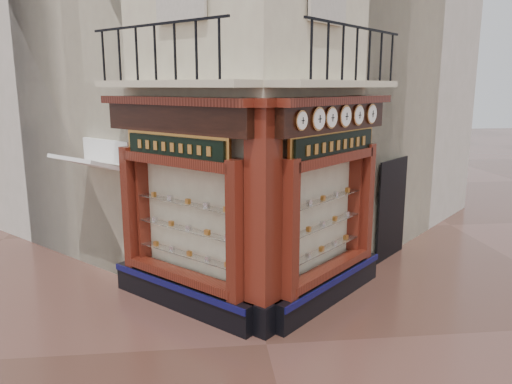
{
  "coord_description": "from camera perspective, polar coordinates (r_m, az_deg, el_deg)",
  "views": [
    {
      "loc": [
        -0.99,
        -7.43,
        4.16
      ],
      "look_at": [
        0.05,
        2.0,
        2.14
      ],
      "focal_mm": 35.0,
      "sensor_mm": 36.0,
      "label": 1
    }
  ],
  "objects": [
    {
      "name": "clock_d",
      "position": [
        9.36,
        10.16,
        8.51
      ],
      "size": [
        0.32,
        0.32,
        0.41
      ],
      "rotation": [
        0.0,
        0.0,
        0.79
      ],
      "color": "#B3753B",
      "rests_on": "ground"
    },
    {
      "name": "shopfront_right",
      "position": [
        9.57,
        8.41,
        -1.32
      ],
      "size": [
        2.86,
        2.86,
        3.98
      ],
      "rotation": [
        0.0,
        0.0,
        0.79
      ],
      "color": "black",
      "rests_on": "ground"
    },
    {
      "name": "balcony",
      "position": [
        8.97,
        0.07,
        12.37
      ],
      "size": [
        5.94,
        2.97,
        1.03
      ],
      "color": "beige",
      "rests_on": "ground"
    },
    {
      "name": "clock_a",
      "position": [
        8.12,
        5.19,
        8.14
      ],
      "size": [
        0.27,
        0.27,
        0.33
      ],
      "rotation": [
        0.0,
        0.0,
        0.79
      ],
      "color": "#B3753B",
      "rests_on": "ground"
    },
    {
      "name": "neighbour_right",
      "position": [
        16.49,
        6.15,
        16.61
      ],
      "size": [
        11.31,
        11.31,
        11.0
      ],
      "primitive_type": "cube",
      "rotation": [
        0.0,
        0.0,
        0.79
      ],
      "color": "beige",
      "rests_on": "ground"
    },
    {
      "name": "corner_pilaster",
      "position": [
        8.29,
        0.81,
        -3.47
      ],
      "size": [
        0.85,
        0.85,
        3.98
      ],
      "rotation": [
        0.0,
        0.0,
        0.79
      ],
      "color": "black",
      "rests_on": "ground"
    },
    {
      "name": "clock_b",
      "position": [
        8.56,
        7.13,
        8.29
      ],
      "size": [
        0.32,
        0.32,
        0.41
      ],
      "rotation": [
        0.0,
        0.0,
        0.79
      ],
      "color": "#B3753B",
      "rests_on": "ground"
    },
    {
      "name": "shopfront_left",
      "position": [
        9.27,
        -8.67,
        -1.75
      ],
      "size": [
        2.86,
        2.86,
        3.98
      ],
      "rotation": [
        0.0,
        0.0,
        2.36
      ],
      "color": "black",
      "rests_on": "ground"
    },
    {
      "name": "signboard_left",
      "position": [
        9.02,
        -9.26,
        5.1
      ],
      "size": [
        1.89,
        1.89,
        0.5
      ],
      "rotation": [
        0.0,
        0.0,
        2.36
      ],
      "color": "#C38339",
      "rests_on": "ground"
    },
    {
      "name": "clock_c",
      "position": [
        8.92,
        8.58,
        8.4
      ],
      "size": [
        0.31,
        0.31,
        0.39
      ],
      "rotation": [
        0.0,
        0.0,
        0.79
      ],
      "color": "#B3753B",
      "rests_on": "ground"
    },
    {
      "name": "main_building",
      "position": [
        13.75,
        -2.21,
        19.69
      ],
      "size": [
        11.31,
        11.31,
        12.0
      ],
      "primitive_type": "cube",
      "rotation": [
        0.0,
        0.0,
        0.79
      ],
      "color": "beige",
      "rests_on": "ground"
    },
    {
      "name": "signboard_right",
      "position": [
        9.34,
        9.03,
        5.34
      ],
      "size": [
        2.11,
        2.11,
        0.57
      ],
      "rotation": [
        0.0,
        0.0,
        0.79
      ],
      "color": "#C38339",
      "rests_on": "ground"
    },
    {
      "name": "neighbour_left",
      "position": [
        16.19,
        -12.0,
        16.51
      ],
      "size": [
        11.31,
        11.31,
        11.0
      ],
      "primitive_type": "cube",
      "rotation": [
        0.0,
        0.0,
        0.79
      ],
      "color": "beige",
      "rests_on": "ground"
    },
    {
      "name": "ground",
      "position": [
        8.58,
        1.2,
        -17.02
      ],
      "size": [
        80.0,
        80.0,
        0.0
      ],
      "primitive_type": "plane",
      "color": "#4B2C23",
      "rests_on": "ground"
    },
    {
      "name": "clock_e",
      "position": [
        9.81,
        11.61,
        8.61
      ],
      "size": [
        0.32,
        0.32,
        0.4
      ],
      "rotation": [
        0.0,
        0.0,
        0.79
      ],
      "color": "#B3753B",
      "rests_on": "ground"
    },
    {
      "name": "clock_f",
      "position": [
        10.3,
        13.05,
        8.7
      ],
      "size": [
        0.32,
        0.32,
        0.4
      ],
      "rotation": [
        0.0,
        0.0,
        0.79
      ],
      "color": "#B3753B",
      "rests_on": "ground"
    },
    {
      "name": "awning",
      "position": [
        11.59,
        -17.75,
        -9.62
      ],
      "size": [
        1.77,
        1.77,
        0.37
      ],
      "primitive_type": null,
      "rotation": [
        0.31,
        0.0,
        2.36
      ],
      "color": "white",
      "rests_on": "ground"
    }
  ]
}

